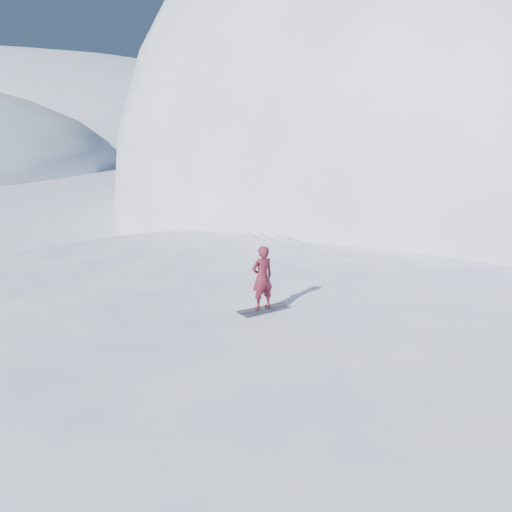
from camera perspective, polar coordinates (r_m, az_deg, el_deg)
The scene contains 8 objects.
ground at distance 16.29m, azimuth 7.52°, elevation -11.96°, with size 400.00×400.00×0.00m, color white.
near_ridge at distance 19.17m, azimuth 7.90°, elevation -7.71°, with size 36.00×28.00×4.80m, color white.
summit_peak at distance 48.34m, azimuth 24.27°, elevation 4.89°, with size 60.00×56.00×56.00m, color white.
peak_shoulder at distance 37.51m, azimuth 13.70°, elevation 3.24°, with size 28.00×24.00×18.00m, color white.
wind_bumps at distance 18.01m, azimuth 3.89°, elevation -9.13°, with size 16.00×14.40×1.00m.
snowboard at distance 14.27m, azimuth 0.62°, elevation -5.25°, with size 1.35×0.25×0.02m, color black.
snowboarder at distance 14.01m, azimuth 0.63°, elevation -2.15°, with size 0.58×0.38×1.59m, color maroon.
board_tracks at distance 20.45m, azimuth 3.42°, elevation 1.00°, with size 3.10×5.94×0.04m.
Camera 1 is at (-4.29, -13.90, 7.34)m, focal length 40.00 mm.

